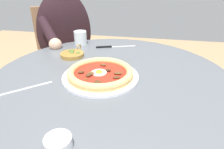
{
  "coord_description": "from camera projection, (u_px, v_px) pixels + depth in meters",
  "views": [
    {
      "loc": [
        -0.7,
        -0.14,
        1.11
      ],
      "look_at": [
        -0.01,
        -0.0,
        0.74
      ],
      "focal_mm": 31.41,
      "sensor_mm": 36.0,
      "label": 1
    }
  ],
  "objects": [
    {
      "name": "cafe_chair_diner",
      "position": [
        63.0,
        52.0,
        1.58
      ],
      "size": [
        0.56,
        0.56,
        0.89
      ],
      "color": "#957050",
      "rests_on": "ground"
    },
    {
      "name": "fork_utensil",
      "position": [
        26.0,
        89.0,
        0.7
      ],
      "size": [
        0.13,
        0.14,
        0.0
      ],
      "color": "#BCBCC1",
      "rests_on": "dining_table"
    },
    {
      "name": "dining_table",
      "position": [
        112.0,
        103.0,
        0.87
      ],
      "size": [
        0.97,
        0.97,
        0.74
      ],
      "color": "#565B60",
      "rests_on": "ground"
    },
    {
      "name": "steak_knife",
      "position": [
        110.0,
        47.0,
        1.09
      ],
      "size": [
        0.08,
        0.21,
        0.01
      ],
      "color": "silver",
      "rests_on": "dining_table"
    },
    {
      "name": "water_glass",
      "position": [
        80.0,
        38.0,
        1.12
      ],
      "size": [
        0.07,
        0.07,
        0.08
      ],
      "color": "silver",
      "rests_on": "dining_table"
    },
    {
      "name": "diner_person",
      "position": [
        68.0,
        59.0,
        1.47
      ],
      "size": [
        0.58,
        0.44,
        1.19
      ],
      "color": "#282833",
      "rests_on": "ground"
    },
    {
      "name": "olive_pan",
      "position": [
        72.0,
        54.0,
        0.97
      ],
      "size": [
        0.14,
        0.12,
        0.04
      ],
      "color": "olive",
      "rests_on": "dining_table"
    },
    {
      "name": "ramekin_capers",
      "position": [
        58.0,
        143.0,
        0.45
      ],
      "size": [
        0.06,
        0.06,
        0.03
      ],
      "color": "white",
      "rests_on": "dining_table"
    },
    {
      "name": "pizza_on_plate",
      "position": [
        100.0,
        74.0,
        0.77
      ],
      "size": [
        0.3,
        0.3,
        0.04
      ],
      "color": "white",
      "rests_on": "dining_table"
    }
  ]
}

